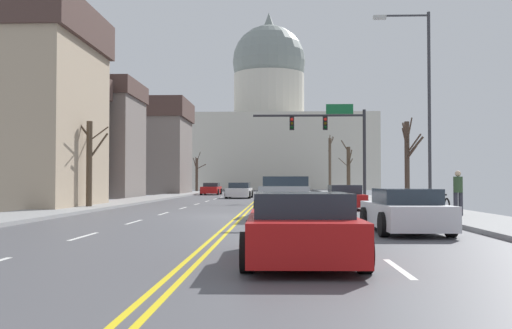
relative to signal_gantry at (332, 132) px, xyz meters
The scene contains 21 objects.
ground 18.54m from the signal_gantry, 107.49° to the right, with size 20.00×180.00×0.20m.
signal_gantry is the anchor object (origin of this frame).
street_lamp_right 15.10m from the signal_gantry, 80.41° to the right, with size 2.50×0.24×8.77m.
capitol_building 62.18m from the signal_gantry, 94.98° to the left, with size 35.76×21.40×31.71m.
sedan_near_00 7.14m from the signal_gantry, 128.19° to the right, with size 2.13×4.70×1.19m.
sedan_near_01 11.38m from the signal_gantry, 92.26° to the right, with size 1.98×4.58×1.23m.
pickup_truck_near_02 18.08m from the signal_gantry, 101.57° to the right, with size 2.40×5.69×1.62m.
sedan_near_03 24.47m from the signal_gantry, 90.73° to the right, with size 2.02×4.38×1.22m.
sedan_near_04 30.46m from the signal_gantry, 96.57° to the right, with size 2.12×4.41×1.23m.
sedan_oncoming_00 11.43m from the signal_gantry, 131.85° to the left, with size 2.21×4.31×1.30m.
sedan_oncoming_01 22.95m from the signal_gantry, 118.70° to the left, with size 1.96×4.64×1.25m.
flank_building_01 23.15m from the signal_gantry, behind, with size 12.75×10.06×9.32m.
flank_building_02 30.36m from the signal_gantry, 132.54° to the left, with size 13.80×8.83×10.28m.
flank_building_03 22.29m from the signal_gantry, 158.09° to the left, with size 9.84×7.49×9.96m.
bare_tree_00 28.91m from the signal_gantry, 85.17° to the left, with size 0.85×2.28×6.79m.
bare_tree_01 36.20m from the signal_gantry, 113.27° to the left, with size 1.82×2.14×5.03m.
bare_tree_02 12.09m from the signal_gantry, 77.33° to the right, with size 0.90×2.40×4.34m.
bare_tree_03 17.72m from the signal_gantry, 140.46° to the right, with size 2.10×2.64×5.03m.
bare_tree_04 14.80m from the signal_gantry, 78.67° to the left, with size 1.21×1.74×5.14m.
pedestrian_00 19.15m from the signal_gantry, 81.12° to the right, with size 0.35×0.34×1.68m.
bicycle_parked 19.38m from the signal_gantry, 83.10° to the right, with size 0.12×1.77×0.85m.
Camera 1 is at (1.52, -23.19, 1.43)m, focal length 40.22 mm.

